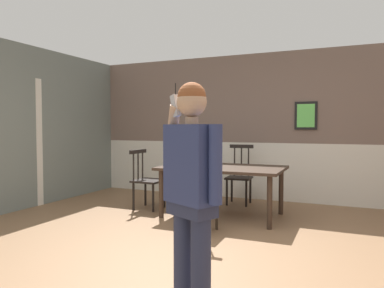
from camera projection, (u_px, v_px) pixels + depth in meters
name	position (u px, v px, depth m)	size (l,w,h in m)	color
ground_plane	(187.00, 251.00, 3.87)	(7.14, 7.14, 0.00)	#846042
room_back_partition	(258.00, 130.00, 6.65)	(6.49, 0.17, 2.62)	#756056
dining_table	(222.00, 172.00, 5.38)	(1.77, 1.11, 0.73)	#38281E
chair_near_window	(147.00, 179.00, 5.88)	(0.45, 0.45, 0.94)	black
chair_by_doorway	(199.00, 194.00, 4.53)	(0.43, 0.43, 1.02)	#2D2319
chair_at_table_head	(239.00, 176.00, 6.24)	(0.43, 0.43, 1.00)	black
person_figure	(192.00, 183.00, 2.56)	(0.51, 0.36, 1.62)	#282E49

